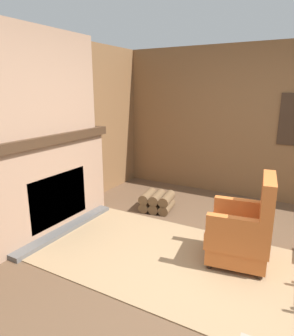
{
  "coord_description": "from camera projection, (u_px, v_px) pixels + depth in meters",
  "views": [
    {
      "loc": [
        0.67,
        -2.61,
        1.82
      ],
      "look_at": [
        -1.01,
        0.39,
        0.9
      ],
      "focal_mm": 32.0,
      "sensor_mm": 36.0,
      "label": 1
    }
  ],
  "objects": [
    {
      "name": "chimney_breast",
      "position": [
        38.0,
        82.0,
        3.58
      ],
      "size": [
        0.37,
        1.61,
        1.23
      ],
      "color": "#9E7A60",
      "rests_on": "fireplace_hearth"
    },
    {
      "name": "ground_plane",
      "position": [
        217.0,
        277.0,
        2.98
      ],
      "size": [
        14.0,
        14.0,
        0.0
      ],
      "primitive_type": "plane",
      "color": "brown"
    },
    {
      "name": "storage_case",
      "position": [
        75.0,
        122.0,
        4.27
      ],
      "size": [
        0.18,
        0.27,
        0.15
      ],
      "color": "gray",
      "rests_on": "fireplace_hearth"
    },
    {
      "name": "wood_panel_wall_back",
      "position": [
        268.0,
        124.0,
        4.79
      ],
      "size": [
        5.61,
        0.09,
        2.52
      ],
      "color": "brown",
      "rests_on": "ground"
    },
    {
      "name": "area_rug",
      "position": [
        193.0,
        265.0,
        3.16
      ],
      "size": [
        3.81,
        1.66,
        0.01
      ],
      "color": "#997A56",
      "rests_on": "ground"
    },
    {
      "name": "armchair",
      "position": [
        243.0,
        232.0,
        3.14
      ],
      "size": [
        0.7,
        0.69,
        0.98
      ],
      "rotation": [
        0.0,
        0.0,
        3.28
      ],
      "color": "#C6662D",
      "rests_on": "ground"
    },
    {
      "name": "fireplace_hearth",
      "position": [
        48.0,
        182.0,
        3.89
      ],
      "size": [
        0.63,
        1.93,
        1.27
      ],
      "color": "#9E7A60",
      "rests_on": "ground"
    },
    {
      "name": "wood_panel_wall_left",
      "position": [
        29.0,
        133.0,
        3.85
      ],
      "size": [
        0.06,
        5.61,
        2.52
      ],
      "color": "brown",
      "rests_on": "ground"
    },
    {
      "name": "firewood_stack",
      "position": [
        157.0,
        202.0,
        4.57
      ],
      "size": [
        0.52,
        0.47,
        0.28
      ],
      "rotation": [
        0.0,
        0.0,
        0.16
      ],
      "color": "brown",
      "rests_on": "ground"
    }
  ]
}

